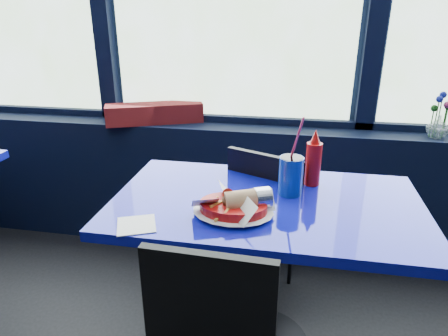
# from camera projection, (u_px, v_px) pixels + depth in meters

# --- Properties ---
(window_sill) EXTENTS (5.00, 0.26, 0.80)m
(window_sill) POSITION_uv_depth(u_px,v_px,m) (228.00, 186.00, 2.53)
(window_sill) COLOR black
(window_sill) RESTS_ON ground
(near_table) EXTENTS (1.20, 0.70, 0.75)m
(near_table) POSITION_uv_depth(u_px,v_px,m) (265.00, 240.00, 1.63)
(near_table) COLOR black
(near_table) RESTS_ON ground
(chair_near_back) EXTENTS (0.51, 0.51, 0.86)m
(chair_near_back) POSITION_uv_depth(u_px,v_px,m) (255.00, 216.00, 1.97)
(chair_near_back) COLOR black
(chair_near_back) RESTS_ON ground
(planter_box) EXTENTS (0.59, 0.36, 0.12)m
(planter_box) POSITION_uv_depth(u_px,v_px,m) (155.00, 113.00, 2.42)
(planter_box) COLOR maroon
(planter_box) RESTS_ON window_sill
(flower_vase) EXTENTS (0.13, 0.13, 0.25)m
(flower_vase) POSITION_uv_depth(u_px,v_px,m) (438.00, 124.00, 2.13)
(flower_vase) COLOR silver
(flower_vase) RESTS_ON window_sill
(food_basket) EXTENTS (0.27, 0.25, 0.10)m
(food_basket) POSITION_uv_depth(u_px,v_px,m) (235.00, 206.00, 1.44)
(food_basket) COLOR #AD0D0B
(food_basket) RESTS_ON near_table
(ketchup_bottle) EXTENTS (0.06, 0.06, 0.24)m
(ketchup_bottle) POSITION_uv_depth(u_px,v_px,m) (313.00, 161.00, 1.67)
(ketchup_bottle) COLOR #AD0D0B
(ketchup_bottle) RESTS_ON near_table
(soda_cup) EXTENTS (0.10, 0.10, 0.33)m
(soda_cup) POSITION_uv_depth(u_px,v_px,m) (291.00, 175.00, 1.59)
(soda_cup) COLOR navy
(soda_cup) RESTS_ON near_table
(napkin) EXTENTS (0.17, 0.17, 0.00)m
(napkin) POSITION_uv_depth(u_px,v_px,m) (136.00, 225.00, 1.38)
(napkin) COLOR white
(napkin) RESTS_ON near_table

